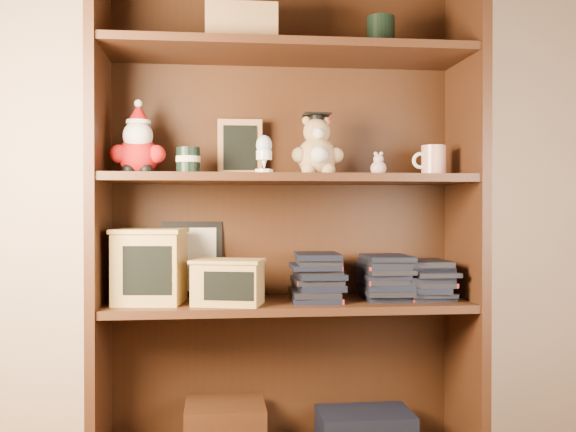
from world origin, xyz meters
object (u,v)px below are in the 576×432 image
(grad_teddy_bear, at_px, (317,151))
(teacher_mug, at_px, (433,161))
(bookcase, at_px, (285,229))
(treats_box, at_px, (150,265))

(grad_teddy_bear, bearing_deg, teacher_mug, 0.92)
(grad_teddy_bear, xyz_separation_m, teacher_mug, (0.38, 0.01, -0.03))
(bookcase, relative_size, teacher_mug, 14.35)
(bookcase, xyz_separation_m, treats_box, (-0.43, -0.05, -0.11))
(grad_teddy_bear, relative_size, treats_box, 0.86)
(bookcase, distance_m, treats_box, 0.45)
(teacher_mug, relative_size, treats_box, 0.47)
(teacher_mug, bearing_deg, grad_teddy_bear, -179.08)
(treats_box, bearing_deg, bookcase, 6.87)
(treats_box, bearing_deg, teacher_mug, 0.06)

